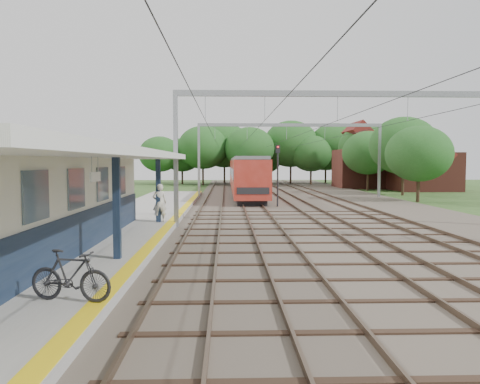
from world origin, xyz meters
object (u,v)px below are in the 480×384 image
object	(u,v)px
signal_post	(278,167)
train	(244,174)
person	(160,203)
bicycle	(71,276)

from	to	relation	value
signal_post	train	bearing A→B (deg)	107.50
train	signal_post	xyz separation A→B (m)	(1.85, -17.24, 0.91)
signal_post	person	bearing A→B (deg)	-112.56
person	bicycle	distance (m)	13.60
bicycle	signal_post	xyz separation A→B (m)	(7.20, 24.27, 2.08)
bicycle	signal_post	distance (m)	25.40
person	train	world-z (taller)	train
person	signal_post	bearing A→B (deg)	-132.96
bicycle	train	bearing A→B (deg)	5.60
bicycle	train	distance (m)	41.87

